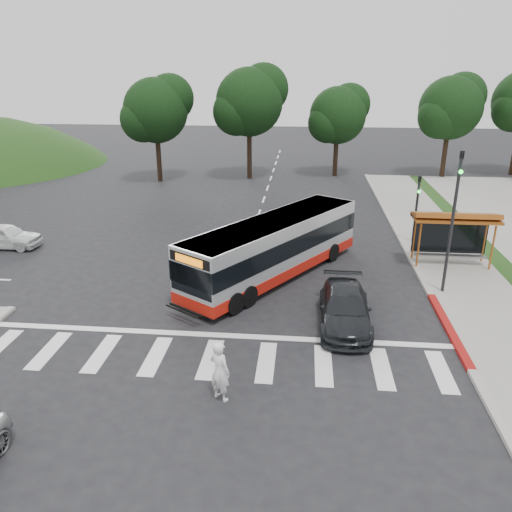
# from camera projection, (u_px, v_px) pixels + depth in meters

# --- Properties ---
(ground) EXTENTS (140.00, 140.00, 0.00)m
(ground) POSITION_uv_depth(u_px,v_px,m) (231.00, 298.00, 22.40)
(ground) COLOR black
(ground) RESTS_ON ground
(sidewalk_east) EXTENTS (4.00, 40.00, 0.12)m
(sidewalk_east) POSITION_uv_depth(u_px,v_px,m) (439.00, 246.00, 28.83)
(sidewalk_east) COLOR gray
(sidewalk_east) RESTS_ON ground
(curb_east) EXTENTS (0.30, 40.00, 0.15)m
(curb_east) POSITION_uv_depth(u_px,v_px,m) (403.00, 244.00, 29.00)
(curb_east) COLOR #9E9991
(curb_east) RESTS_ON ground
(curb_east_red) EXTENTS (0.32, 6.00, 0.15)m
(curb_east_red) POSITION_uv_depth(u_px,v_px,m) (449.00, 328.00, 19.70)
(curb_east_red) COLOR maroon
(curb_east_red) RESTS_ON ground
(crosswalk_ladder) EXTENTS (18.00, 2.60, 0.01)m
(crosswalk_ladder) POSITION_uv_depth(u_px,v_px,m) (210.00, 359.00, 17.75)
(crosswalk_ladder) COLOR silver
(crosswalk_ladder) RESTS_ON ground
(bus_shelter) EXTENTS (4.20, 1.60, 2.86)m
(bus_shelter) POSITION_uv_depth(u_px,v_px,m) (454.00, 222.00, 25.34)
(bus_shelter) COLOR #9D501A
(bus_shelter) RESTS_ON sidewalk_east
(traffic_signal_ne_tall) EXTENTS (0.18, 0.37, 6.50)m
(traffic_signal_ne_tall) POSITION_uv_depth(u_px,v_px,m) (454.00, 212.00, 21.54)
(traffic_signal_ne_tall) COLOR black
(traffic_signal_ne_tall) RESTS_ON ground
(traffic_signal_ne_short) EXTENTS (0.18, 0.37, 4.00)m
(traffic_signal_ne_short) POSITION_uv_depth(u_px,v_px,m) (417.00, 202.00, 28.55)
(traffic_signal_ne_short) COLOR black
(traffic_signal_ne_short) RESTS_ON ground
(tree_ne_a) EXTENTS (6.16, 5.74, 9.30)m
(tree_ne_a) POSITION_uv_depth(u_px,v_px,m) (451.00, 107.00, 44.79)
(tree_ne_a) COLOR black
(tree_ne_a) RESTS_ON parking_lot
(tree_north_a) EXTENTS (6.60, 6.15, 10.17)m
(tree_north_a) POSITION_uv_depth(u_px,v_px,m) (250.00, 101.00, 44.38)
(tree_north_a) COLOR black
(tree_north_a) RESTS_ON ground
(tree_north_b) EXTENTS (5.72, 5.33, 8.43)m
(tree_north_b) POSITION_uv_depth(u_px,v_px,m) (339.00, 114.00, 45.96)
(tree_north_b) COLOR black
(tree_north_b) RESTS_ON ground
(tree_north_c) EXTENTS (6.16, 5.74, 9.30)m
(tree_north_c) POSITION_uv_depth(u_px,v_px,m) (157.00, 109.00, 43.47)
(tree_north_c) COLOR black
(tree_north_c) RESTS_ON ground
(transit_bus) EXTENTS (8.25, 10.76, 2.91)m
(transit_bus) POSITION_uv_depth(u_px,v_px,m) (274.00, 249.00, 24.27)
(transit_bus) COLOR #B0B2B5
(transit_bus) RESTS_ON ground
(pedestrian) EXTENTS (0.88, 0.80, 2.01)m
(pedestrian) POSITION_uv_depth(u_px,v_px,m) (220.00, 371.00, 15.28)
(pedestrian) COLOR white
(pedestrian) RESTS_ON ground
(dark_sedan) EXTENTS (2.06, 4.91, 1.41)m
(dark_sedan) POSITION_uv_depth(u_px,v_px,m) (345.00, 308.00, 19.91)
(dark_sedan) COLOR black
(dark_sedan) RESTS_ON ground
(west_car_white) EXTENTS (4.09, 1.74, 1.38)m
(west_car_white) POSITION_uv_depth(u_px,v_px,m) (5.00, 236.00, 28.53)
(west_car_white) COLOR silver
(west_car_white) RESTS_ON ground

